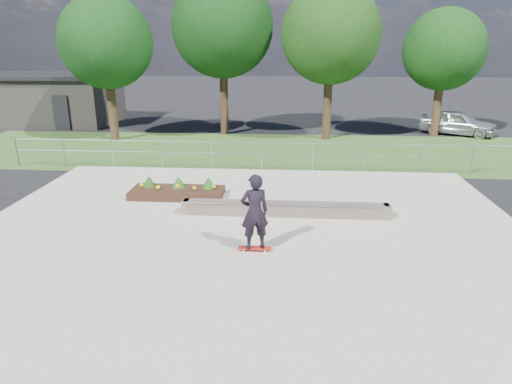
# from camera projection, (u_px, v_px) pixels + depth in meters

# --- Properties ---
(ground) EXTENTS (120.00, 120.00, 0.00)m
(ground) POSITION_uv_depth(u_px,v_px,m) (243.00, 255.00, 10.98)
(ground) COLOR black
(ground) RESTS_ON ground
(grass_verge) EXTENTS (30.00, 8.00, 0.02)m
(grass_verge) POSITION_uv_depth(u_px,v_px,m) (266.00, 151.00, 21.40)
(grass_verge) COLOR #315221
(grass_verge) RESTS_ON ground
(concrete_slab) EXTENTS (15.00, 15.00, 0.06)m
(concrete_slab) POSITION_uv_depth(u_px,v_px,m) (243.00, 253.00, 10.97)
(concrete_slab) COLOR #ADA79A
(concrete_slab) RESTS_ON ground
(fence) EXTENTS (20.06, 0.06, 1.20)m
(fence) POSITION_uv_depth(u_px,v_px,m) (262.00, 152.00, 17.85)
(fence) COLOR gray
(fence) RESTS_ON ground
(building) EXTENTS (8.40, 5.40, 3.00)m
(building) POSITION_uv_depth(u_px,v_px,m) (49.00, 98.00, 28.50)
(building) COLOR #2A2725
(building) RESTS_ON ground
(tree_far_left) EXTENTS (4.55, 4.55, 7.15)m
(tree_far_left) POSITION_uv_depth(u_px,v_px,m) (106.00, 42.00, 22.32)
(tree_far_left) COLOR #332314
(tree_far_left) RESTS_ON ground
(tree_mid_left) EXTENTS (5.25, 5.25, 8.25)m
(tree_mid_left) POSITION_uv_depth(u_px,v_px,m) (223.00, 27.00, 23.61)
(tree_mid_left) COLOR black
(tree_mid_left) RESTS_ON ground
(tree_mid_right) EXTENTS (4.90, 4.90, 7.70)m
(tree_mid_right) POSITION_uv_depth(u_px,v_px,m) (331.00, 34.00, 22.40)
(tree_mid_right) COLOR #312013
(tree_mid_right) RESTS_ON ground
(tree_far_right) EXTENTS (4.20, 4.20, 6.60)m
(tree_far_right) POSITION_uv_depth(u_px,v_px,m) (444.00, 50.00, 23.66)
(tree_far_right) COLOR #382416
(tree_far_right) RESTS_ON ground
(grind_ledge) EXTENTS (6.00, 0.44, 0.43)m
(grind_ledge) POSITION_uv_depth(u_px,v_px,m) (285.00, 209.00, 13.22)
(grind_ledge) COLOR brown
(grind_ledge) RESTS_ON concrete_slab
(planter_bed) EXTENTS (3.00, 1.20, 0.61)m
(planter_bed) POSITION_uv_depth(u_px,v_px,m) (177.00, 191.00, 14.92)
(planter_bed) COLOR black
(planter_bed) RESTS_ON concrete_slab
(skateboarder) EXTENTS (0.80, 0.62, 1.93)m
(skateboarder) POSITION_uv_depth(u_px,v_px,m) (255.00, 212.00, 10.73)
(skateboarder) COLOR silver
(skateboarder) RESTS_ON concrete_slab
(parked_car) EXTENTS (4.23, 3.34, 1.35)m
(parked_car) POSITION_uv_depth(u_px,v_px,m) (458.00, 123.00, 24.97)
(parked_car) COLOR #A3A7AD
(parked_car) RESTS_ON ground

